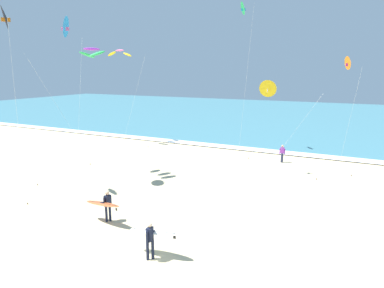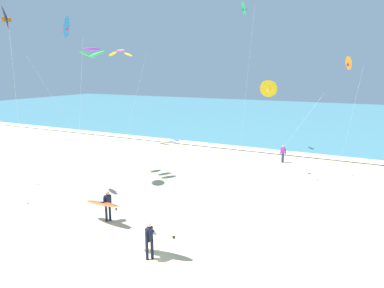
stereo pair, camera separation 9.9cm
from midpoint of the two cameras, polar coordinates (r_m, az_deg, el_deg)
The scene contains 13 objects.
ground_plane at distance 15.25m, azimuth -11.58°, elevation -19.61°, with size 160.00×160.00×0.00m, color beige.
ocean_water at distance 64.01m, azimuth 18.76°, elevation 4.38°, with size 160.00×60.00×0.08m, color teal.
shoreline_foam at distance 35.18m, azimuth 12.12°, elevation -1.08°, with size 160.00×1.69×0.01m, color white.
surfer_lead at distance 15.25m, azimuth -6.95°, elevation -14.92°, with size 2.39×0.97×1.71m.
surfer_trailing at distance 18.92m, azimuth -14.51°, elevation -9.71°, with size 2.51×1.04×1.71m.
kite_delta_cobalt_near at distance 25.26m, azimuth -20.60°, elevation 17.83°, with size 3.09×4.90×11.53m.
kite_arc_rose_mid at distance 38.74m, azimuth -12.08°, elevation 14.67°, with size 4.90×2.81×10.24m.
kite_delta_golden_far at distance 26.57m, azimuth 12.54°, elevation 9.03°, with size 4.63×0.47×7.33m.
kite_delta_charcoal_distant at distance 24.80m, azimuth -28.88°, elevation 18.01°, with size 2.92×2.09×11.87m.
kite_delta_amber_close at distance 30.09m, azimuth 24.65°, elevation 12.16°, with size 1.44×2.61×9.13m.
kite_arc_violet_outer at distance 26.86m, azimuth -16.56°, elevation 14.45°, with size 3.51×5.24×9.64m.
kite_delta_emerald_extra at distance 35.50m, azimuth 8.52°, elevation 21.48°, with size 2.68×4.31×14.50m.
bystander_purple_top at distance 31.15m, azimuth 14.79°, elevation -1.54°, with size 0.50×0.22×1.59m.
Camera 1 is at (8.15, -10.12, 7.96)m, focal length 31.82 mm.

